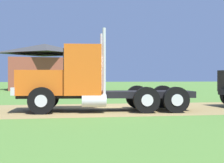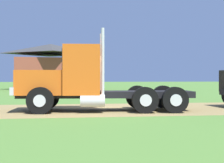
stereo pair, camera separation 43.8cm
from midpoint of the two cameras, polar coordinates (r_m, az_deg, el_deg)
ground_plane at (r=15.36m, az=-4.08°, el=-4.83°), size 200.00×200.00×0.00m
dirt_track at (r=15.35m, az=-4.08°, el=-4.82°), size 120.00×6.21×0.01m
truck_foreground_white at (r=14.53m, az=-6.05°, el=-0.04°), size 7.87×3.07×3.54m
shed_building at (r=41.34m, az=-11.84°, el=2.38°), size 9.28×8.31×5.63m
tree_right at (r=56.14m, az=-5.74°, el=3.70°), size 4.06×4.06×6.69m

